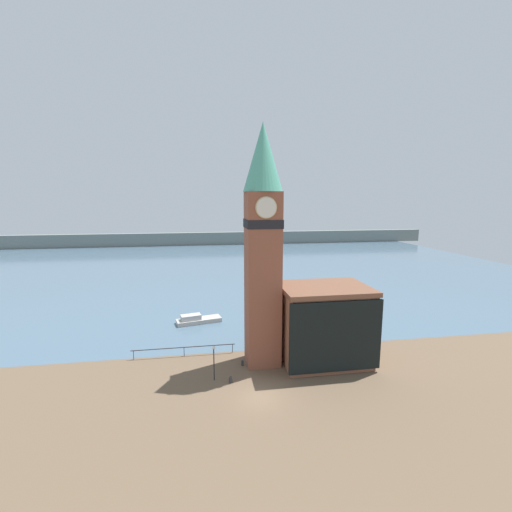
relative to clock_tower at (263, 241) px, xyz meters
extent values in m
plane|color=brown|center=(-1.46, -6.99, -13.69)|extent=(160.00, 160.00, 0.00)
cube|color=slate|center=(-1.46, 63.15, -13.69)|extent=(160.00, 120.00, 0.00)
cube|color=slate|center=(-1.46, 103.15, -11.19)|extent=(180.00, 3.00, 5.00)
cube|color=#333338|center=(-8.72, 2.90, -12.64)|extent=(11.86, 0.08, 0.08)
cylinder|color=#333338|center=(-14.35, 2.90, -13.16)|extent=(0.07, 0.07, 1.05)
cylinder|color=#333338|center=(-8.72, 2.90, -13.16)|extent=(0.07, 0.07, 1.05)
cylinder|color=#333338|center=(-3.09, 2.90, -13.16)|extent=(0.07, 0.07, 1.05)
cube|color=brown|center=(-0.01, 0.01, -4.30)|extent=(3.56, 3.56, 18.78)
cube|color=black|center=(-0.01, 0.01, 1.80)|extent=(3.68, 3.68, 0.90)
cylinder|color=tan|center=(-0.01, -1.84, 3.49)|extent=(2.18, 0.12, 2.18)
cylinder|color=silver|center=(-0.01, -1.92, 3.49)|extent=(1.99, 0.12, 1.99)
cylinder|color=tan|center=(1.84, 0.01, 3.49)|extent=(0.12, 2.18, 2.18)
cylinder|color=silver|center=(1.92, 0.01, 3.49)|extent=(0.12, 1.99, 1.99)
cone|color=#51A88E|center=(-0.01, 0.01, 8.55)|extent=(4.10, 4.10, 6.93)
cube|color=#935B42|center=(6.83, -0.59, -9.64)|extent=(9.26, 6.88, 8.10)
cube|color=brown|center=(6.83, -0.59, -5.34)|extent=(9.66, 7.28, 0.50)
cube|color=black|center=(6.83, -4.18, -9.47)|extent=(9.76, 0.30, 7.45)
cube|color=#B7B2A8|center=(-7.06, 13.74, -13.38)|extent=(6.79, 3.43, 0.61)
cube|color=#B2B2B2|center=(-8.20, 13.49, -12.72)|extent=(3.11, 2.03, 0.72)
cylinder|color=#2D2D33|center=(-3.90, -3.89, -13.42)|extent=(0.31, 0.31, 0.53)
sphere|color=#2D2D33|center=(-3.90, -3.89, -13.16)|extent=(0.33, 0.33, 0.33)
cylinder|color=#2D2D33|center=(-2.32, -0.43, -13.46)|extent=(0.27, 0.27, 0.46)
sphere|color=#2D2D33|center=(-2.32, -0.43, -13.22)|extent=(0.28, 0.28, 0.28)
cylinder|color=black|center=(-5.48, -3.11, -12.00)|extent=(0.10, 0.10, 3.38)
sphere|color=silver|center=(-5.48, -3.11, -10.21)|extent=(0.32, 0.32, 0.32)
camera|label=1|loc=(-6.44, -35.31, 4.25)|focal=24.00mm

